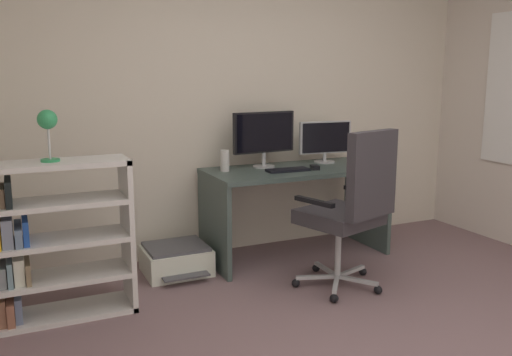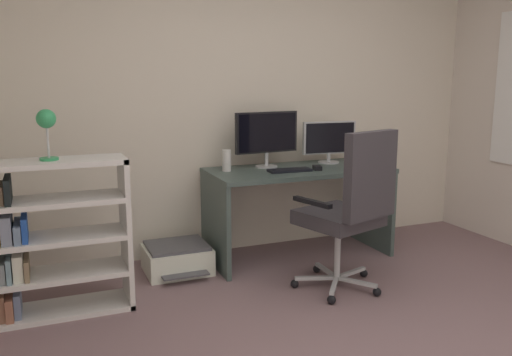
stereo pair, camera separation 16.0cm
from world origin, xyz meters
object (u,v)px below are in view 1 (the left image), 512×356
monitor_secondary (325,139)px  printer (176,259)px  computer_mouse (315,167)px  desk (296,192)px  desktop_speaker (225,161)px  monitor_main (264,134)px  bookshelf (39,245)px  desk_lamp (48,124)px  office_chair (352,204)px  keyboard (288,170)px

monitor_secondary → printer: 1.62m
computer_mouse → printer: 1.31m
desk → desktop_speaker: bearing=170.0°
monitor_main → desktop_speaker: 0.41m
bookshelf → desk_lamp: desk_lamp is taller
monitor_secondary → office_chair: 1.08m
desk → keyboard: 0.26m
desk_lamp → computer_mouse: bearing=8.0°
monitor_main → printer: bearing=-170.5°
desktop_speaker → desk_lamp: desk_lamp is taller
desk → keyboard: (-0.13, -0.10, 0.21)m
desktop_speaker → office_chair: 1.09m
monitor_secondary → keyboard: 0.58m
desktop_speaker → printer: (-0.44, -0.09, -0.72)m
desktop_speaker → office_chair: bearing=-58.1°
monitor_secondary → keyboard: (-0.49, -0.25, -0.19)m
keyboard → desk: bearing=39.4°
monitor_secondary → office_chair: (-0.38, -0.96, -0.32)m
monitor_main → monitor_secondary: size_ratio=1.16×
monitor_secondary → office_chair: size_ratio=0.42×
monitor_main → monitor_secondary: 0.59m
office_chair → keyboard: bearing=99.1°
monitor_main → office_chair: size_ratio=0.49×
keyboard → desktop_speaker: bearing=158.9°
desk → monitor_main: monitor_main is taller
desktop_speaker → keyboard: bearing=-23.6°
computer_mouse → bookshelf: bookshelf is taller
monitor_secondary → desktop_speaker: bearing=-177.1°
monitor_main → desk_lamp: size_ratio=1.81×
desktop_speaker → desk_lamp: size_ratio=0.55×
monitor_main → printer: monitor_main is taller
keyboard → bookshelf: size_ratio=0.35×
bookshelf → monitor_secondary: bearing=13.1°
desk → monitor_secondary: size_ratio=3.06×
desktop_speaker → bookshelf: bearing=-160.4°
desk_lamp → bookshelf: bearing=-180.0°
monitor_secondary → desktop_speaker: 0.95m
office_chair → desktop_speaker: bearing=121.9°
computer_mouse → bookshelf: size_ratio=0.10×
desk → computer_mouse: computer_mouse is taller
desktop_speaker → printer: size_ratio=0.34×
monitor_main → monitor_secondary: monitor_main is taller
monitor_main → keyboard: size_ratio=1.63×
monitor_main → office_chair: monitor_main is taller
printer → desktop_speaker: bearing=11.1°
printer → bookshelf: bearing=-156.9°
desk → printer: (-1.02, 0.02, -0.44)m
monitor_main → desk: bearing=-34.4°
desk_lamp → printer: desk_lamp is taller
computer_mouse → bookshelf: (-2.09, -0.28, -0.28)m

